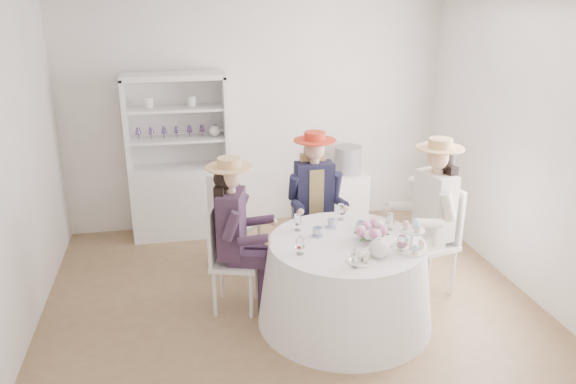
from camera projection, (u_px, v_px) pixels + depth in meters
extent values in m
plane|color=brown|center=(290.00, 300.00, 5.28)|extent=(4.50, 4.50, 0.00)
plane|color=silver|center=(256.00, 115.00, 6.67)|extent=(4.50, 0.00, 4.50)
plane|color=silver|center=(366.00, 271.00, 2.98)|extent=(4.50, 0.00, 4.50)
plane|color=silver|center=(10.00, 180.00, 4.40)|extent=(0.00, 4.50, 4.50)
plane|color=silver|center=(526.00, 149.00, 5.24)|extent=(0.00, 4.50, 4.50)
cone|color=white|center=(345.00, 282.00, 4.86)|extent=(1.52, 1.52, 0.74)
cylinder|color=white|center=(347.00, 242.00, 4.73)|extent=(1.32, 1.32, 0.02)
cube|color=silver|center=(182.00, 201.00, 6.58)|extent=(1.19, 0.66, 0.84)
cube|color=silver|center=(176.00, 119.00, 6.43)|extent=(1.10, 0.29, 1.03)
cube|color=silver|center=(173.00, 76.00, 6.08)|extent=(1.19, 0.66, 0.06)
cube|color=silver|center=(126.00, 125.00, 6.16)|extent=(0.13, 0.42, 1.03)
cube|color=silver|center=(225.00, 121.00, 6.36)|extent=(0.13, 0.42, 1.03)
cube|color=silver|center=(177.00, 139.00, 6.32)|extent=(1.10, 0.60, 0.03)
cube|color=silver|center=(175.00, 109.00, 6.20)|extent=(1.10, 0.60, 0.03)
sphere|color=white|center=(214.00, 131.00, 6.37)|extent=(0.13, 0.13, 0.13)
cube|color=silver|center=(346.00, 198.00, 6.90)|extent=(0.46, 0.46, 0.67)
cylinder|color=black|center=(348.00, 160.00, 6.73)|extent=(0.40, 0.40, 0.32)
cube|color=silver|center=(235.00, 262.00, 5.02)|extent=(0.50, 0.50, 0.04)
cylinder|color=silver|center=(251.00, 295.00, 4.94)|extent=(0.04, 0.04, 0.45)
cylinder|color=silver|center=(256.00, 277.00, 5.24)|extent=(0.04, 0.04, 0.45)
cylinder|color=silver|center=(215.00, 293.00, 4.96)|extent=(0.04, 0.04, 0.45)
cylinder|color=silver|center=(222.00, 276.00, 5.27)|extent=(0.04, 0.04, 0.45)
cube|color=silver|center=(214.00, 233.00, 4.94)|extent=(0.14, 0.38, 0.51)
cube|color=black|center=(232.00, 224.00, 4.90)|extent=(0.30, 0.41, 0.59)
cube|color=black|center=(247.00, 259.00, 4.90)|extent=(0.37, 0.22, 0.12)
cylinder|color=black|center=(263.00, 290.00, 4.99)|extent=(0.10, 0.10, 0.47)
cylinder|color=black|center=(231.00, 226.00, 4.67)|extent=(0.19, 0.14, 0.28)
cube|color=black|center=(250.00, 250.00, 5.07)|extent=(0.37, 0.22, 0.12)
cylinder|color=black|center=(266.00, 281.00, 5.16)|extent=(0.10, 0.10, 0.47)
cylinder|color=black|center=(240.00, 207.00, 5.07)|extent=(0.19, 0.14, 0.28)
cylinder|color=#D8A889|center=(230.00, 190.00, 4.79)|extent=(0.09, 0.09, 0.08)
sphere|color=#D8A889|center=(230.00, 177.00, 4.75)|extent=(0.19, 0.19, 0.19)
sphere|color=black|center=(225.00, 179.00, 4.76)|extent=(0.19, 0.19, 0.19)
cube|color=black|center=(222.00, 205.00, 4.84)|extent=(0.15, 0.26, 0.39)
cylinder|color=tan|center=(229.00, 167.00, 4.72)|extent=(0.41, 0.41, 0.01)
cylinder|color=tan|center=(229.00, 162.00, 4.71)|extent=(0.20, 0.20, 0.08)
cube|color=silver|center=(314.00, 227.00, 5.73)|extent=(0.42, 0.42, 0.04)
cylinder|color=silver|center=(301.00, 257.00, 5.63)|extent=(0.04, 0.04, 0.46)
cylinder|color=silver|center=(333.00, 254.00, 5.69)|extent=(0.04, 0.04, 0.46)
cylinder|color=silver|center=(295.00, 243.00, 5.94)|extent=(0.04, 0.04, 0.46)
cylinder|color=silver|center=(325.00, 240.00, 6.00)|extent=(0.04, 0.04, 0.46)
cube|color=silver|center=(310.00, 196.00, 5.81)|extent=(0.39, 0.03, 0.52)
cube|color=#1A1B35|center=(314.00, 191.00, 5.62)|extent=(0.37, 0.21, 0.60)
cube|color=tan|center=(314.00, 191.00, 5.62)|extent=(0.15, 0.23, 0.52)
cube|color=#1A1B35|center=(308.00, 225.00, 5.57)|extent=(0.14, 0.35, 0.12)
cylinder|color=#1A1B35|center=(311.00, 260.00, 5.54)|extent=(0.10, 0.10, 0.48)
cylinder|color=#1A1B35|center=(294.00, 187.00, 5.52)|extent=(0.09, 0.18, 0.29)
cube|color=#1A1B35|center=(326.00, 224.00, 5.61)|extent=(0.14, 0.35, 0.12)
cylinder|color=#1A1B35|center=(329.00, 258.00, 5.58)|extent=(0.10, 0.10, 0.48)
cylinder|color=#1A1B35|center=(336.00, 185.00, 5.60)|extent=(0.09, 0.18, 0.29)
cylinder|color=#D8A889|center=(314.00, 161.00, 5.51)|extent=(0.09, 0.09, 0.08)
sphere|color=#D8A889|center=(315.00, 150.00, 5.47)|extent=(0.20, 0.20, 0.20)
sphere|color=tan|center=(313.00, 150.00, 5.52)|extent=(0.20, 0.20, 0.20)
cube|color=tan|center=(312.00, 172.00, 5.64)|extent=(0.25, 0.08, 0.39)
cylinder|color=red|center=(315.00, 140.00, 5.44)|extent=(0.41, 0.41, 0.01)
cylinder|color=red|center=(315.00, 136.00, 5.43)|extent=(0.21, 0.21, 0.08)
cube|color=silver|center=(429.00, 244.00, 5.31)|extent=(0.51, 0.51, 0.04)
cylinder|color=silver|center=(402.00, 263.00, 5.48)|extent=(0.04, 0.04, 0.47)
cylinder|color=silver|center=(423.00, 279.00, 5.18)|extent=(0.04, 0.04, 0.47)
cylinder|color=silver|center=(430.00, 257.00, 5.61)|extent=(0.04, 0.04, 0.47)
cylinder|color=silver|center=(453.00, 272.00, 5.32)|extent=(0.04, 0.04, 0.47)
cube|color=silver|center=(448.00, 213.00, 5.29)|extent=(0.12, 0.40, 0.54)
cube|color=beige|center=(435.00, 205.00, 5.19)|extent=(0.30, 0.42, 0.62)
cube|color=beige|center=(412.00, 235.00, 5.32)|extent=(0.39, 0.22, 0.13)
cylinder|color=beige|center=(397.00, 268.00, 5.37)|extent=(0.11, 0.11, 0.49)
cylinder|color=beige|center=(417.00, 191.00, 5.33)|extent=(0.20, 0.14, 0.29)
cube|color=beige|center=(425.00, 242.00, 5.15)|extent=(0.39, 0.22, 0.13)
cylinder|color=beige|center=(409.00, 277.00, 5.20)|extent=(0.11, 0.11, 0.49)
cylinder|color=beige|center=(447.00, 206.00, 4.95)|extent=(0.20, 0.14, 0.29)
cylinder|color=#D8A889|center=(438.00, 171.00, 5.07)|extent=(0.10, 0.10, 0.09)
sphere|color=#D8A889|center=(439.00, 158.00, 5.03)|extent=(0.20, 0.20, 0.20)
sphere|color=black|center=(443.00, 159.00, 5.06)|extent=(0.20, 0.20, 0.20)
cube|color=black|center=(444.00, 185.00, 5.16)|extent=(0.14, 0.27, 0.41)
cylinder|color=tan|center=(440.00, 148.00, 5.00)|extent=(0.43, 0.43, 0.01)
cylinder|color=tan|center=(440.00, 143.00, 4.99)|extent=(0.21, 0.21, 0.09)
cube|color=silver|center=(236.00, 224.00, 5.80)|extent=(0.60, 0.60, 0.04)
cylinder|color=silver|center=(259.00, 242.00, 5.95)|extent=(0.04, 0.04, 0.47)
cylinder|color=silver|center=(233.00, 236.00, 6.10)|extent=(0.04, 0.04, 0.47)
cylinder|color=silver|center=(242.00, 255.00, 5.67)|extent=(0.04, 0.04, 0.47)
cylinder|color=silver|center=(214.00, 248.00, 5.82)|extent=(0.04, 0.04, 0.47)
cube|color=silver|center=(225.00, 204.00, 5.54)|extent=(0.33, 0.28, 0.53)
imported|color=white|center=(318.00, 232.00, 4.81)|extent=(0.12, 0.12, 0.07)
imported|color=white|center=(331.00, 224.00, 4.98)|extent=(0.08, 0.08, 0.07)
imported|color=white|center=(361.00, 226.00, 4.95)|extent=(0.10, 0.10, 0.06)
imported|color=white|center=(373.00, 236.00, 4.76)|extent=(0.28, 0.28, 0.05)
sphere|color=pink|center=(379.00, 230.00, 4.70)|extent=(0.08, 0.08, 0.08)
sphere|color=white|center=(377.00, 228.00, 4.73)|extent=(0.08, 0.08, 0.08)
sphere|color=pink|center=(373.00, 227.00, 4.75)|extent=(0.08, 0.08, 0.08)
sphere|color=white|center=(368.00, 227.00, 4.75)|extent=(0.08, 0.08, 0.08)
sphere|color=pink|center=(365.00, 228.00, 4.73)|extent=(0.08, 0.08, 0.08)
sphere|color=white|center=(364.00, 230.00, 4.69)|extent=(0.08, 0.08, 0.08)
sphere|color=pink|center=(365.00, 232.00, 4.66)|extent=(0.08, 0.08, 0.08)
sphere|color=white|center=(369.00, 233.00, 4.63)|extent=(0.08, 0.08, 0.08)
sphere|color=pink|center=(373.00, 234.00, 4.63)|extent=(0.08, 0.08, 0.08)
sphere|color=white|center=(378.00, 233.00, 4.64)|extent=(0.08, 0.08, 0.08)
sphere|color=pink|center=(380.00, 231.00, 4.67)|extent=(0.08, 0.08, 0.08)
sphere|color=white|center=(379.00, 248.00, 4.43)|extent=(0.16, 0.16, 0.16)
cylinder|color=white|center=(391.00, 246.00, 4.44)|extent=(0.10, 0.03, 0.08)
cylinder|color=white|center=(380.00, 239.00, 4.40)|extent=(0.04, 0.04, 0.02)
cylinder|color=white|center=(361.00, 261.00, 4.37)|extent=(0.23, 0.23, 0.01)
cube|color=beige|center=(356.00, 260.00, 4.34)|extent=(0.05, 0.04, 0.03)
cube|color=beige|center=(361.00, 257.00, 4.36)|extent=(0.06, 0.05, 0.03)
cube|color=beige|center=(366.00, 257.00, 4.39)|extent=(0.06, 0.06, 0.03)
cube|color=beige|center=(358.00, 255.00, 4.39)|extent=(0.06, 0.06, 0.03)
cube|color=beige|center=(366.00, 260.00, 4.34)|extent=(0.06, 0.06, 0.03)
cylinder|color=white|center=(411.00, 250.00, 4.56)|extent=(0.27, 0.27, 0.01)
cylinder|color=white|center=(411.00, 240.00, 4.53)|extent=(0.02, 0.02, 0.18)
cylinder|color=white|center=(412.00, 230.00, 4.50)|extent=(0.20, 0.20, 0.01)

